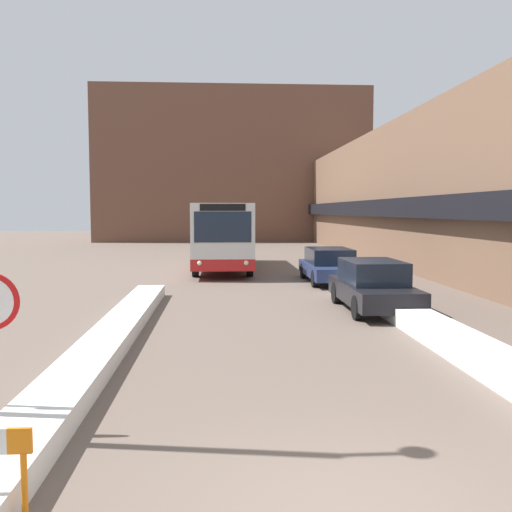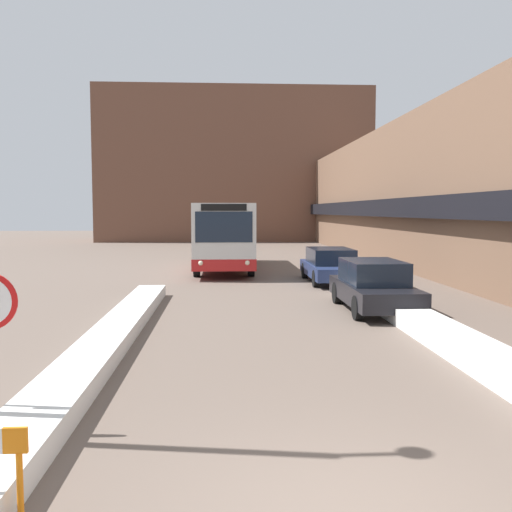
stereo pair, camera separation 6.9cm
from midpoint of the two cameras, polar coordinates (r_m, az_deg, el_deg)
name	(u,v)px [view 2 (the right image)]	position (r m, az deg, el deg)	size (l,w,h in m)	color
building_row_right	(438,195)	(31.16, 17.77, 5.87)	(5.50, 60.00, 7.50)	brown
building_backdrop_far	(234,167)	(56.97, -2.15, 8.89)	(26.00, 8.00, 14.47)	brown
snow_bank_left	(100,349)	(11.80, -15.13, -8.95)	(0.90, 16.71, 0.35)	silver
snow_bank_right	(440,333)	(13.29, 18.10, -7.33)	(0.90, 16.69, 0.43)	silver
city_bus	(224,234)	(28.32, -3.18, 2.19)	(2.68, 10.43, 3.22)	silver
parked_car_front	(373,285)	(16.94, 11.78, -2.90)	(1.80, 4.46, 1.46)	black
parked_car_middle	(331,265)	(23.36, 7.55, -0.90)	(1.91, 4.72, 1.38)	navy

